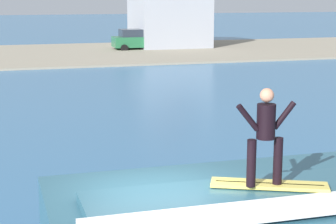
{
  "coord_description": "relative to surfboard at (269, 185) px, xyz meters",
  "views": [
    {
      "loc": [
        -2.62,
        -9.62,
        4.96
      ],
      "look_at": [
        1.63,
        4.84,
        1.9
      ],
      "focal_mm": 62.85,
      "sensor_mm": 36.0,
      "label": 1
    }
  ],
  "objects": [
    {
      "name": "surfboard",
      "position": [
        0.0,
        0.0,
        0.0
      ],
      "size": [
        2.03,
        1.25,
        0.06
      ],
      "color": "#EAD159",
      "rests_on": "wave_crest"
    },
    {
      "name": "surfer",
      "position": [
        -0.14,
        -0.08,
        0.98
      ],
      "size": [
        1.1,
        0.32,
        1.7
      ],
      "color": "black",
      "rests_on": "surfboard"
    },
    {
      "name": "shoreline_bank",
      "position": [
        -1.84,
        39.45,
        -1.6
      ],
      "size": [
        120.0,
        18.1,
        0.14
      ],
      "color": "gray",
      "rests_on": "ground_plane"
    },
    {
      "name": "car_far_shore",
      "position": [
        7.42,
        41.32,
        -0.72
      ],
      "size": [
        4.2,
        2.31,
        1.86
      ],
      "color": "#23663D",
      "rests_on": "ground_plane"
    }
  ]
}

